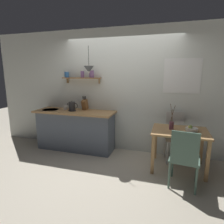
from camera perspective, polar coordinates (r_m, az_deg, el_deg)
ground_plane at (r=4.00m, az=0.34°, el=-14.24°), size 14.00×14.00×0.00m
back_wall at (r=4.20m, az=5.61°, el=6.19°), size 6.80×0.11×2.70m
kitchen_counter at (r=4.47m, az=-10.91°, el=-5.27°), size 1.83×0.63×0.91m
wall_shelf at (r=4.39m, az=-9.29°, el=10.64°), size 0.90×0.20×0.30m
dining_table at (r=3.66m, az=19.66°, el=-7.01°), size 0.97×0.75×0.74m
dining_chair_near at (r=3.11m, az=21.00°, el=-12.39°), size 0.49×0.49×0.94m
dining_chair_far at (r=4.06m, az=18.45°, el=-6.29°), size 0.47×0.49×0.98m
fruit_bowl at (r=3.63m, az=22.81°, el=-4.67°), size 0.21×0.21×0.12m
twig_vase at (r=3.63m, az=17.47°, el=-3.72°), size 0.09×0.08×0.47m
electric_kettle at (r=4.33m, az=-11.91°, el=1.65°), size 0.25×0.17×0.23m
knife_block at (r=4.39m, az=-8.20°, el=2.26°), size 0.11×0.19×0.32m
coffee_mug_by_sink at (r=4.51m, az=-13.91°, el=1.31°), size 0.12×0.08×0.10m
pendant_lamp at (r=4.02m, az=-6.99°, el=12.65°), size 0.21×0.21×0.54m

